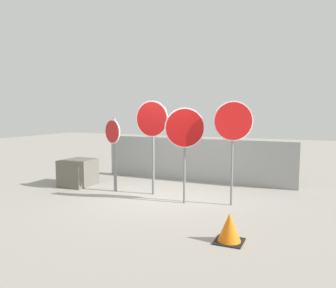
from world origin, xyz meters
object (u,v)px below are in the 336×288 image
storage_crate (78,172)px  stop_sign_2 (185,132)px  stop_sign_1 (152,126)px  stop_sign_3 (233,126)px  traffic_cone_0 (229,228)px  stop_sign_0 (113,142)px

storage_crate → stop_sign_2: bearing=-8.6°
stop_sign_1 → stop_sign_2: bearing=-19.7°
stop_sign_2 → stop_sign_3: stop_sign_3 is taller
stop_sign_1 → stop_sign_2: size_ratio=1.08×
stop_sign_1 → storage_crate: 2.91m
stop_sign_1 → stop_sign_2: stop_sign_1 is taller
stop_sign_1 → storage_crate: stop_sign_1 is taller
stop_sign_1 → traffic_cone_0: (2.62, -2.32, -1.58)m
stop_sign_2 → stop_sign_3: bearing=-8.1°
stop_sign_2 → traffic_cone_0: stop_sign_2 is taller
stop_sign_1 → storage_crate: bearing=-178.8°
stop_sign_1 → stop_sign_3: 2.18m
traffic_cone_0 → storage_crate: bearing=154.9°
stop_sign_0 → stop_sign_3: 3.33m
stop_sign_1 → stop_sign_2: (1.09, -0.46, -0.10)m
stop_sign_2 → traffic_cone_0: 2.83m
stop_sign_3 → traffic_cone_0: 2.73m
stop_sign_0 → stop_sign_1: size_ratio=0.82×
stop_sign_3 → storage_crate: size_ratio=2.52×
stop_sign_1 → storage_crate: (-2.53, 0.09, -1.43)m
stop_sign_0 → stop_sign_2: stop_sign_2 is taller
stop_sign_3 → storage_crate: 4.93m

